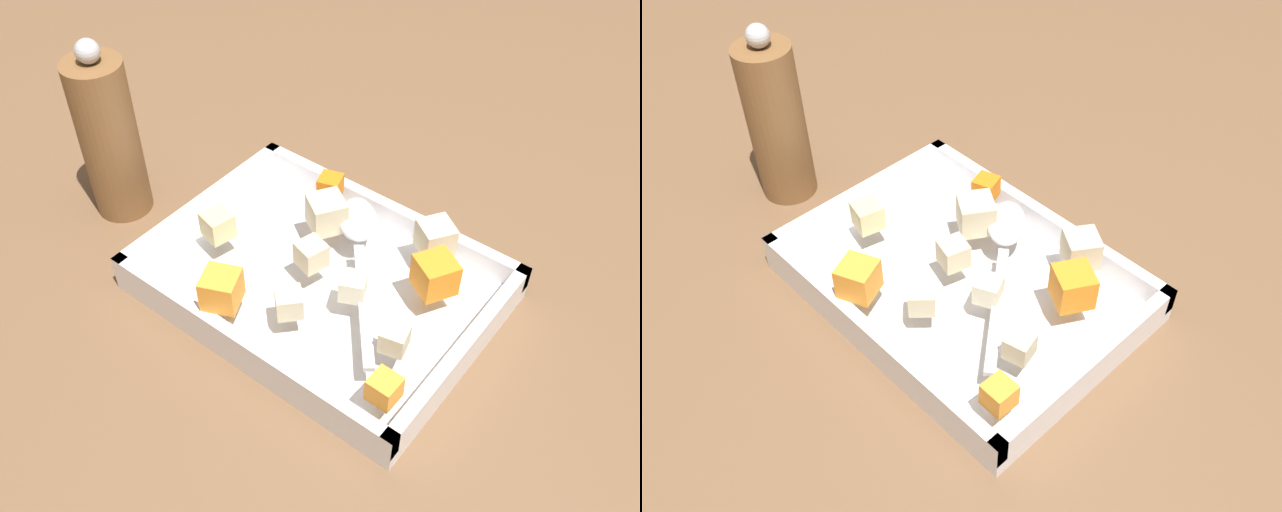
# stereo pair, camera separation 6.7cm
# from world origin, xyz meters

# --- Properties ---
(ground_plane) EXTENTS (4.00, 4.00, 0.00)m
(ground_plane) POSITION_xyz_m (0.00, 0.00, 0.00)
(ground_plane) COLOR brown
(baking_dish) EXTENTS (0.32, 0.24, 0.04)m
(baking_dish) POSITION_xyz_m (0.02, -0.01, 0.01)
(baking_dish) COLOR silver
(baking_dish) RESTS_ON ground_plane
(carrot_chunk_near_spoon) EXTENTS (0.03, 0.03, 0.02)m
(carrot_chunk_near_spoon) POSITION_xyz_m (0.07, -0.09, 0.05)
(carrot_chunk_near_spoon) COLOR orange
(carrot_chunk_near_spoon) RESTS_ON baking_dish
(carrot_chunk_heap_side) EXTENTS (0.05, 0.05, 0.03)m
(carrot_chunk_heap_side) POSITION_xyz_m (-0.09, -0.05, 0.06)
(carrot_chunk_heap_side) COLOR orange
(carrot_chunk_heap_side) RESTS_ON baking_dish
(carrot_chunk_under_handle) EXTENTS (0.02, 0.02, 0.02)m
(carrot_chunk_under_handle) POSITION_xyz_m (-0.12, 0.08, 0.05)
(carrot_chunk_under_handle) COLOR orange
(carrot_chunk_under_handle) RESTS_ON baking_dish
(carrot_chunk_corner_ne) EXTENTS (0.04, 0.04, 0.03)m
(carrot_chunk_corner_ne) POSITION_xyz_m (0.05, 0.09, 0.06)
(carrot_chunk_corner_ne) COLOR orange
(carrot_chunk_corner_ne) RESTS_ON baking_dish
(potato_chunk_front_center) EXTENTS (0.03, 0.03, 0.02)m
(potato_chunk_front_center) POSITION_xyz_m (0.00, 0.06, 0.05)
(potato_chunk_front_center) COLOR beige
(potato_chunk_front_center) RESTS_ON baking_dish
(potato_chunk_corner_se) EXTENTS (0.05, 0.05, 0.03)m
(potato_chunk_corner_se) POSITION_xyz_m (0.04, -0.05, 0.06)
(potato_chunk_corner_se) COLOR beige
(potato_chunk_corner_se) RESTS_ON baking_dish
(potato_chunk_near_right) EXTENTS (0.03, 0.03, 0.03)m
(potato_chunk_near_right) POSITION_xyz_m (0.02, 0.00, 0.05)
(potato_chunk_near_right) COLOR beige
(potato_chunk_near_right) RESTS_ON baking_dish
(potato_chunk_rim_edge) EXTENTS (0.04, 0.04, 0.03)m
(potato_chunk_rim_edge) POSITION_xyz_m (-0.06, -0.09, 0.06)
(potato_chunk_rim_edge) COLOR beige
(potato_chunk_rim_edge) RESTS_ON baking_dish
(potato_chunk_corner_sw) EXTENTS (0.03, 0.03, 0.03)m
(potato_chunk_corner_sw) POSITION_xyz_m (0.12, 0.02, 0.05)
(potato_chunk_corner_sw) COLOR #E0CC89
(potato_chunk_corner_sw) RESTS_ON baking_dish
(potato_chunk_near_left) EXTENTS (0.03, 0.03, 0.02)m
(potato_chunk_near_left) POSITION_xyz_m (-0.09, 0.03, 0.05)
(potato_chunk_near_left) COLOR beige
(potato_chunk_near_left) RESTS_ON baking_dish
(potato_chunk_back_center) EXTENTS (0.03, 0.03, 0.02)m
(potato_chunk_back_center) POSITION_xyz_m (-0.03, 0.01, 0.05)
(potato_chunk_back_center) COLOR beige
(potato_chunk_back_center) RESTS_ON baking_dish
(serving_spoon) EXTENTS (0.15, 0.18, 0.02)m
(serving_spoon) POSITION_xyz_m (0.01, -0.06, 0.05)
(serving_spoon) COLOR silver
(serving_spoon) RESTS_ON baking_dish
(pepper_mill) EXTENTS (0.06, 0.06, 0.20)m
(pepper_mill) POSITION_xyz_m (0.27, 0.03, 0.09)
(pepper_mill) COLOR brown
(pepper_mill) RESTS_ON ground_plane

